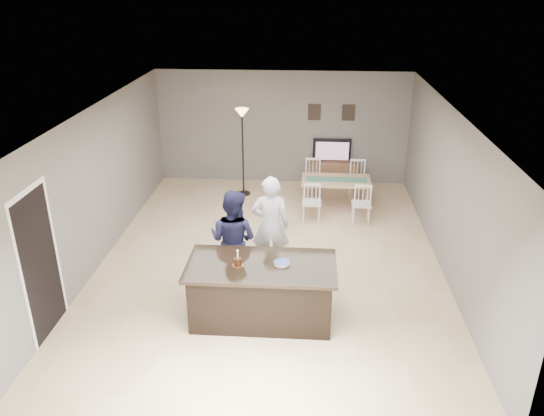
# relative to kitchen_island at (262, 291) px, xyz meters

# --- Properties ---
(floor) EXTENTS (8.00, 8.00, 0.00)m
(floor) POSITION_rel_kitchen_island_xyz_m (0.00, 1.80, -0.45)
(floor) COLOR tan
(floor) RESTS_ON ground
(room_shell) EXTENTS (8.00, 8.00, 8.00)m
(room_shell) POSITION_rel_kitchen_island_xyz_m (0.00, 1.80, 1.22)
(room_shell) COLOR slate
(room_shell) RESTS_ON floor
(kitchen_island) EXTENTS (2.15, 1.10, 0.90)m
(kitchen_island) POSITION_rel_kitchen_island_xyz_m (0.00, 0.00, 0.00)
(kitchen_island) COLOR black
(kitchen_island) RESTS_ON floor
(tv_console) EXTENTS (1.20, 0.40, 0.60)m
(tv_console) POSITION_rel_kitchen_island_xyz_m (1.20, 5.57, -0.15)
(tv_console) COLOR brown
(tv_console) RESTS_ON floor
(television) EXTENTS (0.91, 0.12, 0.53)m
(television) POSITION_rel_kitchen_island_xyz_m (1.20, 5.64, 0.41)
(television) COLOR black
(television) RESTS_ON tv_console
(tv_screen_glow) EXTENTS (0.78, 0.00, 0.78)m
(tv_screen_glow) POSITION_rel_kitchen_island_xyz_m (1.20, 5.56, 0.42)
(tv_screen_glow) COLOR #EE551A
(tv_screen_glow) RESTS_ON tv_console
(picture_frames) EXTENTS (1.10, 0.02, 0.38)m
(picture_frames) POSITION_rel_kitchen_island_xyz_m (1.15, 5.78, 1.30)
(picture_frames) COLOR black
(picture_frames) RESTS_ON room_shell
(doorway) EXTENTS (0.00, 2.10, 2.65)m
(doorway) POSITION_rel_kitchen_island_xyz_m (-2.99, -0.50, 0.80)
(doorway) COLOR black
(doorway) RESTS_ON floor
(woman) EXTENTS (0.66, 0.45, 1.74)m
(woman) POSITION_rel_kitchen_island_xyz_m (0.03, 1.35, 0.42)
(woman) COLOR silver
(woman) RESTS_ON floor
(man) EXTENTS (0.99, 0.89, 1.68)m
(man) POSITION_rel_kitchen_island_xyz_m (-0.52, 0.85, 0.39)
(man) COLOR #1B1B3C
(man) RESTS_ON floor
(birthday_cake) EXTENTS (0.16, 0.16, 0.25)m
(birthday_cake) POSITION_rel_kitchen_island_xyz_m (-0.33, -0.05, 0.51)
(birthday_cake) COLOR #ECB445
(birthday_cake) RESTS_ON kitchen_island
(plate_stack) EXTENTS (0.24, 0.24, 0.04)m
(plate_stack) POSITION_rel_kitchen_island_xyz_m (0.29, 0.03, 0.46)
(plate_stack) COLOR white
(plate_stack) RESTS_ON kitchen_island
(dining_table) EXTENTS (1.48, 1.67, 0.90)m
(dining_table) POSITION_rel_kitchen_island_xyz_m (1.24, 4.10, 0.12)
(dining_table) COLOR tan
(dining_table) RESTS_ON floor
(floor_lamp) EXTENTS (0.30, 0.30, 2.02)m
(floor_lamp) POSITION_rel_kitchen_island_xyz_m (-0.85, 4.85, 1.11)
(floor_lamp) COLOR black
(floor_lamp) RESTS_ON floor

